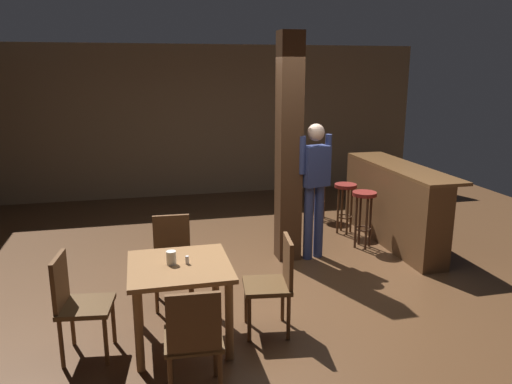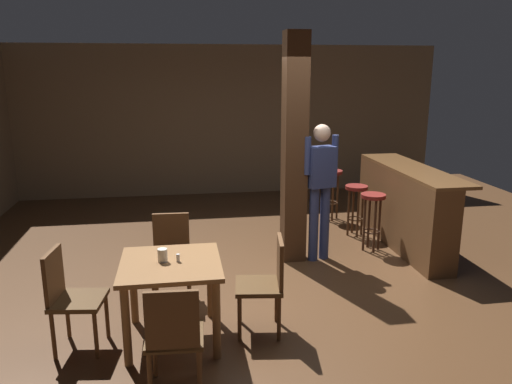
% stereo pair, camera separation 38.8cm
% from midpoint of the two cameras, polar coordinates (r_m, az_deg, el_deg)
% --- Properties ---
extents(ground_plane, '(10.80, 10.80, 0.00)m').
position_cam_midpoint_polar(ground_plane, '(5.63, 0.41, -10.94)').
color(ground_plane, '#4C301C').
extents(wall_back, '(8.00, 0.10, 2.80)m').
position_cam_midpoint_polar(wall_back, '(9.59, -6.05, 8.07)').
color(wall_back, '#756047').
rests_on(wall_back, ground_plane).
extents(pillar, '(0.28, 0.28, 2.80)m').
position_cam_midpoint_polar(pillar, '(6.12, 1.97, 4.83)').
color(pillar, '#422816').
rests_on(pillar, ground_plane).
extents(dining_table, '(0.87, 0.87, 0.74)m').
position_cam_midpoint_polar(dining_table, '(4.45, -11.21, -9.75)').
color(dining_table, brown).
rests_on(dining_table, ground_plane).
extents(chair_north, '(0.44, 0.44, 0.89)m').
position_cam_midpoint_polar(chair_north, '(5.26, -11.63, -7.10)').
color(chair_north, '#4C3319').
rests_on(chair_north, ground_plane).
extents(chair_west, '(0.47, 0.47, 0.89)m').
position_cam_midpoint_polar(chair_west, '(4.53, -22.25, -11.45)').
color(chair_west, '#4C3319').
rests_on(chair_west, ground_plane).
extents(chair_south, '(0.44, 0.44, 0.89)m').
position_cam_midpoint_polar(chair_south, '(3.75, -10.22, -16.08)').
color(chair_south, '#4C3319').
rests_on(chair_south, ground_plane).
extents(chair_east, '(0.47, 0.47, 0.89)m').
position_cam_midpoint_polar(chair_east, '(4.58, -0.26, -10.03)').
color(chair_east, '#4C3319').
rests_on(chair_east, ground_plane).
extents(napkin_cup, '(0.08, 0.08, 0.12)m').
position_cam_midpoint_polar(napkin_cup, '(4.39, -12.20, -7.39)').
color(napkin_cup, silver).
rests_on(napkin_cup, dining_table).
extents(salt_shaker, '(0.03, 0.03, 0.07)m').
position_cam_midpoint_polar(salt_shaker, '(4.38, -10.43, -7.68)').
color(salt_shaker, silver).
rests_on(salt_shaker, dining_table).
extents(standing_person, '(0.47, 0.28, 1.72)m').
position_cam_midpoint_polar(standing_person, '(6.21, 4.95, 1.19)').
color(standing_person, navy).
rests_on(standing_person, ground_plane).
extents(bar_counter, '(0.56, 2.29, 1.09)m').
position_cam_midpoint_polar(bar_counter, '(7.07, 13.81, -1.34)').
color(bar_counter, brown).
rests_on(bar_counter, ground_plane).
extents(bar_stool_near, '(0.32, 0.32, 0.77)m').
position_cam_midpoint_polar(bar_stool_near, '(6.78, 10.64, -1.70)').
color(bar_stool_near, maroon).
rests_on(bar_stool_near, ground_plane).
extents(bar_stool_mid, '(0.32, 0.32, 0.74)m').
position_cam_midpoint_polar(bar_stool_mid, '(7.35, 8.68, -0.59)').
color(bar_stool_mid, maroon).
rests_on(bar_stool_mid, ground_plane).
extents(bar_stool_far, '(0.35, 0.35, 0.80)m').
position_cam_midpoint_polar(bar_stool_far, '(8.05, 5.73, 1.18)').
color(bar_stool_far, maroon).
rests_on(bar_stool_far, ground_plane).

